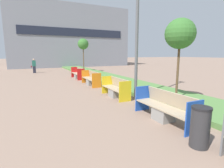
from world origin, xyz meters
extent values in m
cube|color=#568442|center=(3.20, 12.00, 0.09)|extent=(2.80, 120.00, 0.18)
cube|color=gray|center=(4.00, 34.56, 4.90)|extent=(19.10, 7.46, 9.81)
cube|color=#1E2333|center=(4.00, 30.78, 5.39)|extent=(16.04, 0.08, 1.20)
cube|color=gray|center=(0.90, 7.23, 0.21)|extent=(0.52, 0.60, 0.42)
cube|color=tan|center=(0.90, 7.23, 0.44)|extent=(0.58, 2.27, 0.05)
cube|color=tan|center=(1.17, 7.23, 0.70)|extent=(0.14, 2.18, 0.48)
cube|color=blue|center=(0.90, 6.07, 0.47)|extent=(0.62, 0.04, 0.94)
cube|color=blue|center=(0.90, 8.38, 0.47)|extent=(0.62, 0.04, 0.94)
cube|color=gray|center=(0.90, 10.70, 0.21)|extent=(0.52, 0.60, 0.42)
cube|color=tan|center=(0.90, 10.70, 0.44)|extent=(0.58, 1.93, 0.05)
cube|color=tan|center=(1.17, 10.70, 0.70)|extent=(0.14, 1.86, 0.48)
cube|color=yellow|center=(0.90, 9.71, 0.47)|extent=(0.62, 0.04, 0.94)
cube|color=yellow|center=(0.90, 11.68, 0.47)|extent=(0.62, 0.04, 0.94)
cube|color=gray|center=(0.90, 14.45, 0.21)|extent=(0.52, 0.60, 0.42)
cube|color=tan|center=(0.90, 14.45, 0.44)|extent=(0.58, 2.23, 0.05)
cube|color=tan|center=(1.17, 14.45, 0.70)|extent=(0.14, 2.15, 0.48)
cube|color=orange|center=(0.90, 13.32, 0.47)|extent=(0.62, 0.04, 0.94)
cube|color=orange|center=(0.90, 15.59, 0.47)|extent=(0.62, 0.04, 0.94)
cube|color=gray|center=(0.90, 17.97, 0.21)|extent=(0.52, 0.60, 0.42)
cube|color=tan|center=(0.90, 17.97, 0.44)|extent=(0.58, 2.10, 0.05)
cube|color=tan|center=(1.17, 17.97, 0.70)|extent=(0.14, 2.01, 0.48)
cube|color=red|center=(0.90, 16.90, 0.47)|extent=(0.62, 0.04, 0.94)
cube|color=red|center=(0.90, 19.03, 0.47)|extent=(0.62, 0.04, 0.94)
cylinder|color=#2D2D30|center=(0.51, 5.60, 0.46)|extent=(0.43, 0.43, 0.92)
cylinder|color=black|center=(0.51, 5.60, 0.94)|extent=(0.44, 0.44, 0.05)
cylinder|color=#56595B|center=(1.55, 9.86, 4.37)|extent=(0.14, 0.14, 8.74)
cylinder|color=brown|center=(2.86, 8.60, 1.31)|extent=(0.10, 0.10, 2.62)
sphere|color=#38702D|center=(2.86, 8.60, 2.97)|extent=(1.26, 1.26, 1.26)
cylinder|color=brown|center=(2.86, 22.66, 1.44)|extent=(0.10, 0.10, 2.88)
sphere|color=#38702D|center=(2.86, 22.66, 3.22)|extent=(1.22, 1.22, 1.22)
cube|color=#232633|center=(-2.32, 24.45, 0.38)|extent=(0.30, 0.22, 0.77)
cube|color=#236051|center=(-2.32, 24.45, 1.07)|extent=(0.38, 0.24, 0.62)
sphere|color=tan|center=(-2.32, 24.45, 1.49)|extent=(0.21, 0.21, 0.21)
cube|color=maroon|center=(-2.60, 24.45, 0.73)|extent=(0.12, 0.20, 0.18)
camera|label=1|loc=(-2.95, 3.07, 2.15)|focal=28.00mm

